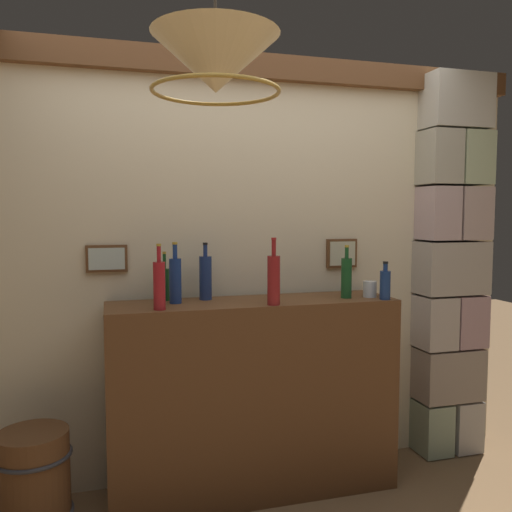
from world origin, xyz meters
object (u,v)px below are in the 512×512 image
object	(u,v)px
liquor_bottle_vermouth	(274,279)
liquor_bottle_sherry	(206,277)
wooden_barrel	(34,484)
liquor_bottle_rum	(165,283)
liquor_bottle_mezcal	(159,284)
liquor_bottle_whiskey	(385,284)
pendant_lamp	(216,65)
liquor_bottle_gin	(346,277)
glass_tumbler_rocks	(370,289)
liquor_bottle_amaro	(175,279)

from	to	relation	value
liquor_bottle_vermouth	liquor_bottle_sherry	bearing A→B (deg)	139.99
wooden_barrel	liquor_bottle_rum	bearing A→B (deg)	21.54
liquor_bottle_rum	wooden_barrel	bearing A→B (deg)	-158.46
liquor_bottle_vermouth	liquor_bottle_rum	size ratio (longest dim) A/B	1.31
liquor_bottle_mezcal	liquor_bottle_whiskey	distance (m)	1.24
liquor_bottle_whiskey	pendant_lamp	bearing A→B (deg)	-151.78
liquor_bottle_sherry	liquor_bottle_whiskey	bearing A→B (deg)	-15.51
liquor_bottle_gin	wooden_barrel	size ratio (longest dim) A/B	0.58
liquor_bottle_sherry	liquor_bottle_rum	xyz separation A→B (m)	(-0.22, 0.03, -0.03)
glass_tumbler_rocks	liquor_bottle_amaro	bearing A→B (deg)	175.32
liquor_bottle_mezcal	liquor_bottle_whiskey	bearing A→B (deg)	-1.10
liquor_bottle_vermouth	glass_tumbler_rocks	world-z (taller)	liquor_bottle_vermouth
liquor_bottle_mezcal	liquor_bottle_amaro	xyz separation A→B (m)	(0.10, 0.17, 0.00)
liquor_bottle_sherry	liquor_bottle_rum	size ratio (longest dim) A/B	1.18
liquor_bottle_rum	liquor_bottle_sherry	bearing A→B (deg)	-7.13
liquor_bottle_vermouth	pendant_lamp	world-z (taller)	pendant_lamp
liquor_bottle_mezcal	liquor_bottle_whiskey	size ratio (longest dim) A/B	1.55
liquor_bottle_sherry	pendant_lamp	world-z (taller)	pendant_lamp
liquor_bottle_vermouth	pendant_lamp	xyz separation A→B (m)	(-0.42, -0.58, 0.91)
liquor_bottle_amaro	liquor_bottle_whiskey	bearing A→B (deg)	-9.56
liquor_bottle_sherry	liquor_bottle_mezcal	xyz separation A→B (m)	(-0.28, -0.24, 0.00)
liquor_bottle_amaro	pendant_lamp	xyz separation A→B (m)	(0.07, -0.76, 0.91)
liquor_bottle_amaro	liquor_bottle_vermouth	bearing A→B (deg)	-20.96
liquor_bottle_mezcal	glass_tumbler_rocks	size ratio (longest dim) A/B	3.62
liquor_bottle_sherry	glass_tumbler_rocks	distance (m)	0.94
liquor_bottle_sherry	liquor_bottle_vermouth	world-z (taller)	liquor_bottle_vermouth
liquor_bottle_rum	liquor_bottle_vermouth	bearing A→B (deg)	-28.51
pendant_lamp	glass_tumbler_rocks	bearing A→B (deg)	33.28
glass_tumbler_rocks	liquor_bottle_vermouth	bearing A→B (deg)	-170.92
liquor_bottle_gin	pendant_lamp	xyz separation A→B (m)	(-0.88, -0.68, 0.92)
liquor_bottle_sherry	wooden_barrel	xyz separation A→B (m)	(-0.88, -0.23, -0.95)
liquor_bottle_sherry	glass_tumbler_rocks	world-z (taller)	liquor_bottle_sherry
pendant_lamp	wooden_barrel	world-z (taller)	pendant_lamp
liquor_bottle_whiskey	glass_tumbler_rocks	world-z (taller)	liquor_bottle_whiskey
liquor_bottle_gin	liquor_bottle_amaro	world-z (taller)	liquor_bottle_amaro
pendant_lamp	liquor_bottle_whiskey	bearing A→B (deg)	28.22
liquor_bottle_whiskey	liquor_bottle_vermouth	bearing A→B (deg)	179.62
liquor_bottle_amaro	glass_tumbler_rocks	xyz separation A→B (m)	(1.10, -0.09, -0.08)
liquor_bottle_vermouth	liquor_bottle_gin	bearing A→B (deg)	12.54
liquor_bottle_rum	wooden_barrel	size ratio (longest dim) A/B	0.52
liquor_bottle_sherry	liquor_bottle_amaro	world-z (taller)	liquor_bottle_amaro
liquor_bottle_rum	pendant_lamp	xyz separation A→B (m)	(0.12, -0.87, 0.95)
liquor_bottle_vermouth	liquor_bottle_gin	world-z (taller)	liquor_bottle_vermouth
liquor_bottle_whiskey	liquor_bottle_gin	xyz separation A→B (m)	(-0.18, 0.11, 0.03)
liquor_bottle_mezcal	glass_tumbler_rocks	bearing A→B (deg)	3.72
liquor_bottle_vermouth	pendant_lamp	bearing A→B (deg)	-125.97
liquor_bottle_sherry	pendant_lamp	distance (m)	1.25
liquor_bottle_vermouth	liquor_bottle_amaro	world-z (taller)	liquor_bottle_vermouth
liquor_bottle_sherry	glass_tumbler_rocks	xyz separation A→B (m)	(0.92, -0.17, -0.08)
liquor_bottle_whiskey	liquor_bottle_amaro	bearing A→B (deg)	170.44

